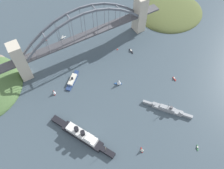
% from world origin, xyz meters
% --- Properties ---
extents(ground_plane, '(1400.00, 1400.00, 0.00)m').
position_xyz_m(ground_plane, '(0.00, 0.00, 0.00)').
color(ground_plane, '#3D4C56').
extents(harbor_arch_bridge, '(257.20, 18.18, 78.46)m').
position_xyz_m(harbor_arch_bridge, '(0.00, 0.00, 33.29)').
color(harbor_arch_bridge, beige).
rests_on(harbor_arch_bridge, ground).
extents(headland_west_shore, '(118.56, 105.15, 18.60)m').
position_xyz_m(headland_west_shore, '(-171.45, -8.60, 0.00)').
color(headland_west_shore, '#4C562D').
rests_on(headland_west_shore, ground).
extents(ocean_liner, '(49.53, 85.34, 18.97)m').
position_xyz_m(ocean_liner, '(68.27, 125.04, 5.66)').
color(ocean_liner, black).
rests_on(ocean_liner, ground).
extents(naval_cruiser, '(44.92, 54.17, 16.84)m').
position_xyz_m(naval_cruiser, '(-45.93, 147.73, 3.03)').
color(naval_cruiser, gray).
rests_on(naval_cruiser, ground).
extents(harbor_ferry_steamer, '(30.23, 28.95, 7.13)m').
position_xyz_m(harbor_ferry_steamer, '(43.37, 41.83, 2.08)').
color(harbor_ferry_steamer, navy).
rests_on(harbor_ferry_steamer, ground).
extents(seaplane_taxiing_near_bridge, '(8.04, 10.43, 5.19)m').
position_xyz_m(seaplane_taxiing_near_bridge, '(47.66, -53.69, 2.25)').
color(seaplane_taxiing_near_bridge, '#B7B7B2').
rests_on(seaplane_taxiing_near_bridge, ground).
extents(seaplane_second_in_formation, '(9.78, 7.68, 4.83)m').
position_xyz_m(seaplane_second_in_formation, '(21.14, -42.35, 1.94)').
color(seaplane_second_in_formation, '#B7B7B2').
rests_on(seaplane_second_in_formation, ground).
extents(small_boat_0, '(4.92, 8.10, 7.97)m').
position_xyz_m(small_boat_0, '(74.26, 49.02, 3.77)').
color(small_boat_0, '#B2231E').
rests_on(small_boat_0, ground).
extents(small_boat_1, '(4.74, 6.64, 7.55)m').
position_xyz_m(small_boat_1, '(13.88, 176.32, 3.59)').
color(small_boat_1, '#B2231E').
rests_on(small_boat_1, ground).
extents(small_boat_2, '(2.24, 7.28, 2.48)m').
position_xyz_m(small_boat_2, '(-85.40, 112.21, 0.88)').
color(small_boat_2, '#B2231E').
rests_on(small_boat_2, ground).
extents(small_boat_3, '(2.66, 10.45, 2.44)m').
position_xyz_m(small_boat_3, '(-59.82, 36.18, 0.88)').
color(small_boat_3, black).
rests_on(small_boat_3, ground).
extents(small_boat_5, '(5.29, 6.65, 1.77)m').
position_xyz_m(small_boat_5, '(-46.35, 206.91, 0.63)').
color(small_boat_5, '#2D6B3D').
rests_on(small_boat_5, ground).
extents(small_boat_6, '(9.53, 8.05, 11.30)m').
position_xyz_m(small_boat_6, '(-11.53, 79.59, 5.19)').
color(small_boat_6, '#234C8C').
rests_on(small_boat_6, ground).
extents(channel_marker_buoy, '(2.20, 2.20, 2.75)m').
position_xyz_m(channel_marker_buoy, '(-42.93, 22.35, 1.12)').
color(channel_marker_buoy, red).
rests_on(channel_marker_buoy, ground).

